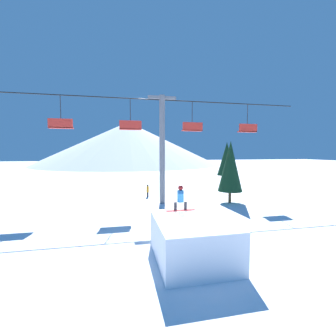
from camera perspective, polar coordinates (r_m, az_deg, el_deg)
name	(u,v)px	position (r m, az deg, el deg)	size (l,w,h in m)	color
ground_plane	(184,249)	(11.00, 4.20, -19.86)	(220.00, 220.00, 0.00)	white
mountain_ridge	(128,143)	(82.65, -10.06, 6.17)	(63.55, 63.55, 15.15)	silver
snow_ramp	(192,239)	(9.85, 6.16, -17.53)	(3.00, 3.73, 1.67)	white
snowboarder	(181,198)	(10.77, 3.19, -7.65)	(1.42, 0.31, 1.22)	#B22D2D
chairlift	(162,140)	(19.35, -1.48, 7.09)	(25.15, 0.48, 9.26)	slate
pine_tree_near	(230,166)	(20.36, 15.55, 0.43)	(2.10, 2.10, 5.43)	#4C3823
pine_tree_far	(227,159)	(31.26, 14.69, 2.28)	(2.50, 2.50, 5.82)	#4C3823
distant_skier	(148,190)	(22.57, -5.19, -5.62)	(0.24, 0.24, 1.23)	black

